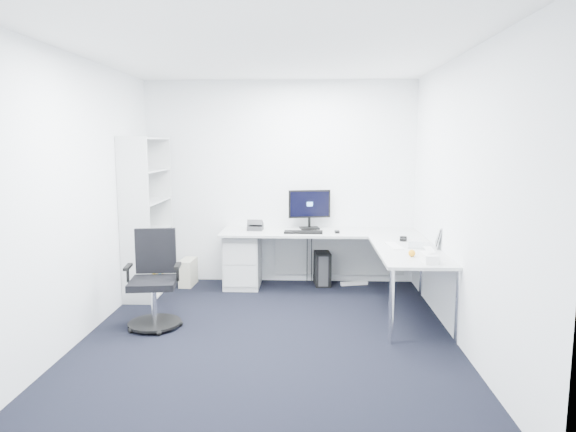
{
  "coord_description": "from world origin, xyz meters",
  "views": [
    {
      "loc": [
        0.38,
        -4.77,
        1.89
      ],
      "look_at": [
        0.15,
        1.05,
        1.05
      ],
      "focal_mm": 32.0,
      "sensor_mm": 36.0,
      "label": 1
    }
  ],
  "objects_px": {
    "l_desk": "(322,266)",
    "laptop": "(419,236)",
    "task_chair": "(153,280)",
    "monitor": "(310,209)",
    "bookshelf": "(147,216)"
  },
  "relations": [
    {
      "from": "monitor",
      "to": "l_desk",
      "type": "bearing_deg",
      "value": -84.99
    },
    {
      "from": "task_chair",
      "to": "monitor",
      "type": "xyz_separation_m",
      "value": [
        1.59,
        1.68,
        0.52
      ]
    },
    {
      "from": "monitor",
      "to": "laptop",
      "type": "xyz_separation_m",
      "value": [
        1.2,
        -1.09,
        -0.15
      ]
    },
    {
      "from": "laptop",
      "to": "bookshelf",
      "type": "bearing_deg",
      "value": -179.38
    },
    {
      "from": "l_desk",
      "to": "laptop",
      "type": "height_order",
      "value": "laptop"
    },
    {
      "from": "laptop",
      "to": "task_chair",
      "type": "bearing_deg",
      "value": -156.62
    },
    {
      "from": "laptop",
      "to": "monitor",
      "type": "bearing_deg",
      "value": 149.3
    },
    {
      "from": "l_desk",
      "to": "laptop",
      "type": "xyz_separation_m",
      "value": [
        1.05,
        -0.57,
        0.5
      ]
    },
    {
      "from": "task_chair",
      "to": "monitor",
      "type": "height_order",
      "value": "monitor"
    },
    {
      "from": "l_desk",
      "to": "laptop",
      "type": "relative_size",
      "value": 7.51
    },
    {
      "from": "task_chair",
      "to": "monitor",
      "type": "relative_size",
      "value": 1.79
    },
    {
      "from": "l_desk",
      "to": "monitor",
      "type": "bearing_deg",
      "value": 106.06
    },
    {
      "from": "monitor",
      "to": "task_chair",
      "type": "bearing_deg",
      "value": -144.58
    },
    {
      "from": "monitor",
      "to": "bookshelf",
      "type": "bearing_deg",
      "value": -177.99
    },
    {
      "from": "l_desk",
      "to": "laptop",
      "type": "bearing_deg",
      "value": -28.55
    }
  ]
}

